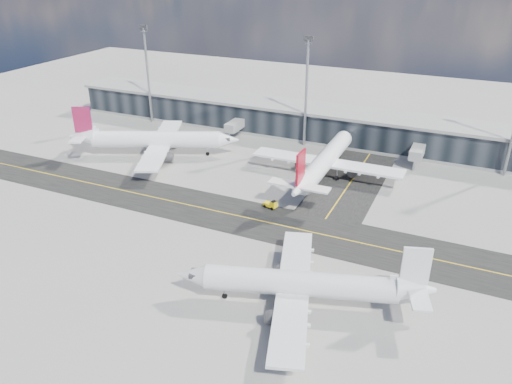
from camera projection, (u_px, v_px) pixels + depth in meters
ground at (222, 223)px, 97.31m from camera, size 300.00×300.00×0.00m
taxiway_lanes at (262, 204)px, 104.64m from camera, size 180.00×63.00×0.03m
terminal_concourse at (313, 123)px, 140.53m from camera, size 152.00×19.80×8.80m
floodlight_masts at (306, 89)px, 129.85m from camera, size 102.50×0.70×28.90m
airliner_af at (154, 140)px, 127.89m from camera, size 41.48×35.83×12.86m
airliner_redtail at (325, 161)px, 115.18m from camera, size 35.90×42.23×12.56m
airliner_near at (304, 284)px, 73.27m from camera, size 37.17×32.04×11.23m
baggage_tug at (271, 204)px, 102.56m from camera, size 3.08×2.07×1.77m
service_van at (330, 156)px, 126.88m from camera, size 3.56×6.16×1.61m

